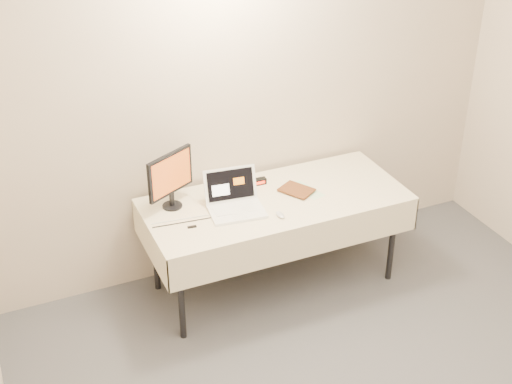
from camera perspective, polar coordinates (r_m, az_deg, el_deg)
name	(u,v)px	position (r m, az deg, el deg)	size (l,w,h in m)	color
back_wall	(249,95)	(5.11, -0.53, 7.77)	(4.00, 0.10, 2.70)	beige
table	(275,206)	(5.04, 1.56, -1.14)	(1.86, 0.81, 0.74)	black
laptop	(234,200)	(4.87, -1.76, -0.68)	(0.40, 0.38, 0.25)	white
monitor	(170,176)	(4.83, -6.87, 1.26)	(0.36, 0.21, 0.41)	black
book	(290,182)	(4.98, 2.77, 0.77)	(0.17, 0.02, 0.23)	#92481A
alarm_clock	(259,181)	(5.18, 0.23, 0.85)	(0.11, 0.05, 0.04)	black
clicker	(280,215)	(4.81, 1.94, -1.83)	(0.05, 0.09, 0.02)	silver
paper_form	(307,190)	(5.13, 4.07, 0.17)	(0.11, 0.28, 0.00)	#BBDFB1
usb_dongle	(192,227)	(4.71, -5.14, -2.79)	(0.06, 0.02, 0.01)	black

